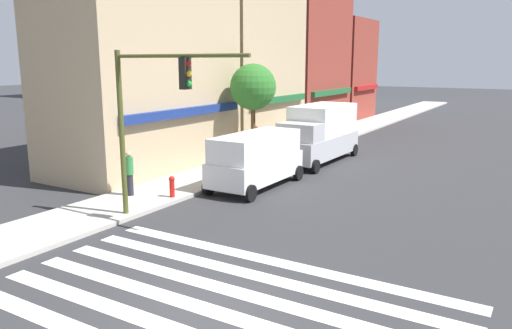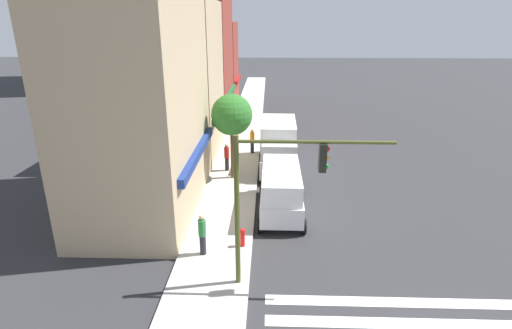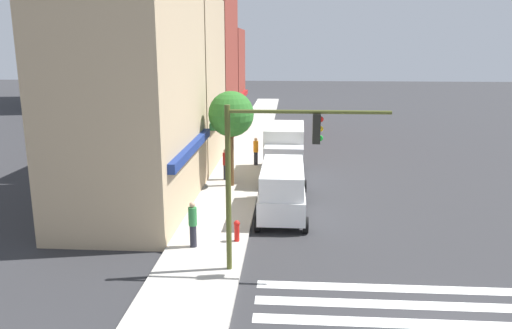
{
  "view_description": "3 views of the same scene",
  "coord_description": "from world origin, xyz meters",
  "px_view_note": "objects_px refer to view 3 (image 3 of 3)",
  "views": [
    {
      "loc": [
        -8.11,
        -6.13,
        5.37
      ],
      "look_at": [
        9.9,
        4.7,
        1.0
      ],
      "focal_mm": 35.0,
      "sensor_mm": 36.0,
      "label": 1
    },
    {
      "loc": [
        -8.42,
        5.34,
        9.18
      ],
      "look_at": [
        11.47,
        6.0,
        2.0
      ],
      "focal_mm": 28.0,
      "sensor_mm": 36.0,
      "label": 2
    },
    {
      "loc": [
        -11.7,
        4.44,
        7.53
      ],
      "look_at": [
        11.47,
        6.0,
        2.0
      ],
      "focal_mm": 35.0,
      "sensor_mm": 36.0,
      "label": 3
    }
  ],
  "objects_px": {
    "traffic_signal": "(267,160)",
    "street_tree": "(231,115)",
    "pedestrian_orange_vest": "(256,151)",
    "fire_hydrant": "(237,230)",
    "pedestrian_green_top": "(193,223)",
    "van_white": "(282,188)",
    "pedestrian_red_jacket": "(226,164)",
    "box_truck_silver": "(284,152)"
  },
  "relations": [
    {
      "from": "pedestrian_orange_vest",
      "to": "street_tree",
      "type": "relative_size",
      "value": 0.35
    },
    {
      "from": "pedestrian_green_top",
      "to": "street_tree",
      "type": "bearing_deg",
      "value": 155.27
    },
    {
      "from": "box_truck_silver",
      "to": "street_tree",
      "type": "distance_m",
      "value": 4.32
    },
    {
      "from": "fire_hydrant",
      "to": "pedestrian_green_top",
      "type": "bearing_deg",
      "value": 112.63
    },
    {
      "from": "traffic_signal",
      "to": "pedestrian_red_jacket",
      "type": "xyz_separation_m",
      "value": [
        11.55,
        2.86,
        -2.9
      ]
    },
    {
      "from": "street_tree",
      "to": "fire_hydrant",
      "type": "bearing_deg",
      "value": -172.07
    },
    {
      "from": "van_white",
      "to": "pedestrian_orange_vest",
      "type": "bearing_deg",
      "value": 11.56
    },
    {
      "from": "box_truck_silver",
      "to": "pedestrian_green_top",
      "type": "xyz_separation_m",
      "value": [
        -10.76,
        3.28,
        -0.51
      ]
    },
    {
      "from": "box_truck_silver",
      "to": "pedestrian_green_top",
      "type": "distance_m",
      "value": 11.27
    },
    {
      "from": "pedestrian_green_top",
      "to": "pedestrian_orange_vest",
      "type": "bearing_deg",
      "value": 152.29
    },
    {
      "from": "pedestrian_green_top",
      "to": "fire_hydrant",
      "type": "relative_size",
      "value": 2.1
    },
    {
      "from": "pedestrian_orange_vest",
      "to": "fire_hydrant",
      "type": "xyz_separation_m",
      "value": [
        -12.72,
        -0.13,
        -0.46
      ]
    },
    {
      "from": "fire_hydrant",
      "to": "street_tree",
      "type": "relative_size",
      "value": 0.17
    },
    {
      "from": "traffic_signal",
      "to": "fire_hydrant",
      "type": "xyz_separation_m",
      "value": [
        2.47,
        1.27,
        -3.36
      ]
    },
    {
      "from": "box_truck_silver",
      "to": "pedestrian_orange_vest",
      "type": "bearing_deg",
      "value": 36.0
    },
    {
      "from": "box_truck_silver",
      "to": "van_white",
      "type": "bearing_deg",
      "value": -178.87
    },
    {
      "from": "box_truck_silver",
      "to": "pedestrian_green_top",
      "type": "relative_size",
      "value": 3.53
    },
    {
      "from": "pedestrian_red_jacket",
      "to": "street_tree",
      "type": "relative_size",
      "value": 0.35
    },
    {
      "from": "pedestrian_red_jacket",
      "to": "street_tree",
      "type": "bearing_deg",
      "value": -50.97
    },
    {
      "from": "street_tree",
      "to": "pedestrian_orange_vest",
      "type": "bearing_deg",
      "value": -11.41
    },
    {
      "from": "box_truck_silver",
      "to": "pedestrian_orange_vest",
      "type": "xyz_separation_m",
      "value": [
        2.62,
        1.83,
        -0.51
      ]
    },
    {
      "from": "traffic_signal",
      "to": "pedestrian_red_jacket",
      "type": "bearing_deg",
      "value": 13.92
    },
    {
      "from": "van_white",
      "to": "pedestrian_green_top",
      "type": "height_order",
      "value": "van_white"
    },
    {
      "from": "pedestrian_orange_vest",
      "to": "traffic_signal",
      "type": "bearing_deg",
      "value": 109.5
    },
    {
      "from": "van_white",
      "to": "pedestrian_red_jacket",
      "type": "relative_size",
      "value": 2.83
    },
    {
      "from": "pedestrian_green_top",
      "to": "pedestrian_red_jacket",
      "type": "bearing_deg",
      "value": 158.54
    },
    {
      "from": "pedestrian_orange_vest",
      "to": "pedestrian_red_jacket",
      "type": "height_order",
      "value": "same"
    },
    {
      "from": "pedestrian_orange_vest",
      "to": "pedestrian_red_jacket",
      "type": "bearing_deg",
      "value": 82.35
    },
    {
      "from": "van_white",
      "to": "street_tree",
      "type": "height_order",
      "value": "street_tree"
    },
    {
      "from": "traffic_signal",
      "to": "street_tree",
      "type": "distance_m",
      "value": 10.63
    },
    {
      "from": "fire_hydrant",
      "to": "street_tree",
      "type": "xyz_separation_m",
      "value": [
        7.9,
        1.1,
        3.41
      ]
    },
    {
      "from": "van_white",
      "to": "box_truck_silver",
      "type": "relative_size",
      "value": 0.8
    },
    {
      "from": "van_white",
      "to": "pedestrian_red_jacket",
      "type": "height_order",
      "value": "van_white"
    },
    {
      "from": "van_white",
      "to": "box_truck_silver",
      "type": "bearing_deg",
      "value": 0.32
    },
    {
      "from": "traffic_signal",
      "to": "pedestrian_orange_vest",
      "type": "bearing_deg",
      "value": 5.26
    },
    {
      "from": "box_truck_silver",
      "to": "street_tree",
      "type": "relative_size",
      "value": 1.22
    },
    {
      "from": "pedestrian_red_jacket",
      "to": "box_truck_silver",
      "type": "bearing_deg",
      "value": 33.93
    },
    {
      "from": "van_white",
      "to": "street_tree",
      "type": "xyz_separation_m",
      "value": [
        4.36,
        2.8,
        2.73
      ]
    },
    {
      "from": "traffic_signal",
      "to": "box_truck_silver",
      "type": "xyz_separation_m",
      "value": [
        12.57,
        -0.43,
        -2.39
      ]
    },
    {
      "from": "van_white",
      "to": "fire_hydrant",
      "type": "bearing_deg",
      "value": 154.67
    },
    {
      "from": "traffic_signal",
      "to": "box_truck_silver",
      "type": "height_order",
      "value": "traffic_signal"
    },
    {
      "from": "pedestrian_green_top",
      "to": "van_white",
      "type": "bearing_deg",
      "value": 120.49
    }
  ]
}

